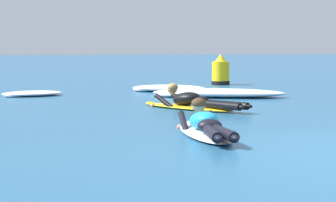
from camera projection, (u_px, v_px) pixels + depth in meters
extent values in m
plane|color=#235B84|center=(204.00, 93.00, 17.99)|extent=(120.00, 120.00, 0.00)
ellipsoid|color=white|center=(205.00, 133.00, 9.86)|extent=(0.61, 2.35, 0.07)
ellipsoid|color=white|center=(190.00, 123.00, 10.97)|extent=(0.21, 0.20, 0.06)
ellipsoid|color=#1E9EDB|center=(204.00, 121.00, 9.90)|extent=(0.41, 0.70, 0.35)
ellipsoid|color=black|center=(210.00, 126.00, 9.50)|extent=(0.34, 0.28, 0.20)
cylinder|color=black|center=(213.00, 134.00, 8.94)|extent=(0.20, 0.83, 0.14)
ellipsoid|color=black|center=(218.00, 138.00, 8.53)|extent=(0.10, 0.22, 0.08)
cylinder|color=black|center=(225.00, 133.00, 8.96)|extent=(0.18, 0.83, 0.14)
ellipsoid|color=black|center=(234.00, 138.00, 8.56)|extent=(0.10, 0.22, 0.08)
cylinder|color=black|center=(184.00, 123.00, 10.25)|extent=(0.10, 0.58, 0.33)
sphere|color=tan|center=(180.00, 127.00, 10.63)|extent=(0.09, 0.09, 0.09)
cylinder|color=black|center=(214.00, 123.00, 10.30)|extent=(0.10, 0.58, 0.33)
sphere|color=tan|center=(209.00, 127.00, 10.66)|extent=(0.09, 0.09, 0.09)
sphere|color=tan|center=(198.00, 105.00, 10.28)|extent=(0.21, 0.21, 0.21)
ellipsoid|color=#47331E|center=(199.00, 103.00, 10.26)|extent=(0.22, 0.20, 0.16)
ellipsoid|color=yellow|center=(188.00, 107.00, 13.76)|extent=(1.79, 2.23, 0.07)
ellipsoid|color=yellow|center=(150.00, 103.00, 14.56)|extent=(0.28, 0.28, 0.06)
ellipsoid|color=black|center=(187.00, 99.00, 13.78)|extent=(0.72, 0.80, 0.35)
ellipsoid|color=black|center=(201.00, 101.00, 13.49)|extent=(0.44, 0.42, 0.20)
cylinder|color=black|center=(222.00, 105.00, 13.00)|extent=(0.60, 0.86, 0.14)
ellipsoid|color=black|center=(240.00, 107.00, 12.65)|extent=(0.21, 0.24, 0.08)
cylinder|color=black|center=(228.00, 105.00, 13.11)|extent=(0.68, 0.81, 0.14)
ellipsoid|color=black|center=(248.00, 106.00, 12.79)|extent=(0.21, 0.24, 0.08)
cylinder|color=black|center=(165.00, 102.00, 13.91)|extent=(0.40, 0.52, 0.33)
sphere|color=tan|center=(153.00, 106.00, 14.19)|extent=(0.09, 0.09, 0.09)
cylinder|color=black|center=(181.00, 101.00, 14.20)|extent=(0.40, 0.52, 0.33)
sphere|color=tan|center=(169.00, 105.00, 14.46)|extent=(0.09, 0.09, 0.09)
sphere|color=tan|center=(172.00, 88.00, 14.06)|extent=(0.21, 0.21, 0.21)
ellipsoid|color=#AD894C|center=(173.00, 87.00, 14.04)|extent=(0.29, 0.29, 0.16)
ellipsoid|color=white|center=(32.00, 93.00, 17.12)|extent=(1.69, 1.25, 0.13)
ellipsoid|color=white|center=(45.00, 93.00, 17.40)|extent=(0.67, 0.61, 0.09)
ellipsoid|color=white|center=(15.00, 95.00, 16.83)|extent=(0.65, 0.56, 0.07)
ellipsoid|color=white|center=(169.00, 88.00, 18.74)|extent=(2.24, 1.71, 0.18)
ellipsoid|color=white|center=(188.00, 89.00, 18.80)|extent=(0.84, 0.73, 0.12)
ellipsoid|color=white|center=(146.00, 90.00, 18.75)|extent=(0.88, 0.80, 0.10)
ellipsoid|color=white|center=(218.00, 93.00, 16.71)|extent=(3.34, 1.92, 0.21)
ellipsoid|color=white|center=(252.00, 94.00, 16.74)|extent=(1.17, 0.57, 0.15)
ellipsoid|color=white|center=(178.00, 95.00, 16.76)|extent=(1.20, 0.63, 0.12)
cylinder|color=yellow|center=(221.00, 73.00, 21.71)|extent=(0.54, 0.54, 0.72)
cone|color=yellow|center=(221.00, 58.00, 21.67)|extent=(0.38, 0.38, 0.24)
cylinder|color=black|center=(221.00, 83.00, 21.74)|extent=(0.56, 0.56, 0.12)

